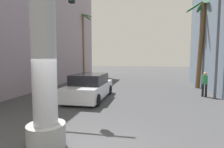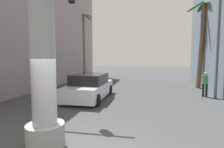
# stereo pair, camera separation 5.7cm
# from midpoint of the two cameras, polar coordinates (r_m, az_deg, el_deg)

# --- Properties ---
(ground_plane) EXTENTS (91.46, 91.46, 0.00)m
(ground_plane) POSITION_cam_midpoint_polar(r_m,az_deg,el_deg) (14.16, 3.58, -5.21)
(ground_plane) COLOR #424244
(building_left) EXTENTS (8.95, 21.15, 12.73)m
(building_left) POSITION_cam_midpoint_polar(r_m,az_deg,el_deg) (20.49, -28.52, 15.27)
(building_left) COLOR #9E8C99
(building_left) RESTS_ON ground
(street_lamp) EXTENTS (2.47, 0.28, 7.52)m
(street_lamp) POSITION_cam_midpoint_polar(r_m,az_deg,el_deg) (12.83, 29.76, 13.38)
(street_lamp) COLOR #59595E
(street_lamp) RESTS_ON ground
(traffic_light_mast) EXTENTS (5.27, 0.32, 6.02)m
(traffic_light_mast) POSITION_cam_midpoint_polar(r_m,az_deg,el_deg) (10.28, -28.07, 14.20)
(traffic_light_mast) COLOR #333333
(traffic_light_mast) RESTS_ON ground
(car_lead) EXTENTS (2.12, 4.64, 1.56)m
(car_lead) POSITION_cam_midpoint_polar(r_m,az_deg,el_deg) (11.09, -7.43, -4.22)
(car_lead) COLOR black
(car_lead) RESTS_ON ground
(palm_tree_mid_right) EXTENTS (2.85, 2.96, 7.31)m
(palm_tree_mid_right) POSITION_cam_midpoint_polar(r_m,az_deg,el_deg) (16.71, 27.13, 11.66)
(palm_tree_mid_right) COLOR brown
(palm_tree_mid_right) RESTS_ON ground
(palm_tree_far_left) EXTENTS (2.63, 2.42, 8.40)m
(palm_tree_far_left) POSITION_cam_midpoint_polar(r_m,az_deg,el_deg) (23.79, -9.52, 11.27)
(palm_tree_far_left) COLOR brown
(palm_tree_far_left) RESTS_ON ground
(pedestrian_mid_right) EXTENTS (0.35, 0.35, 1.63)m
(pedestrian_mid_right) POSITION_cam_midpoint_polar(r_m,az_deg,el_deg) (13.03, 27.91, -2.43)
(pedestrian_mid_right) COLOR black
(pedestrian_mid_right) RESTS_ON ground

